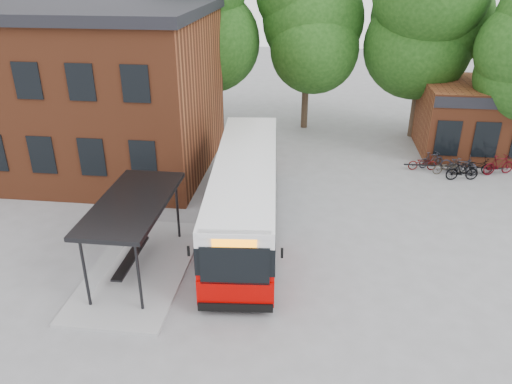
# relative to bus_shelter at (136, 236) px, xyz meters

# --- Properties ---
(ground) EXTENTS (100.00, 100.00, 0.00)m
(ground) POSITION_rel_bus_shelter_xyz_m (4.50, 1.00, -1.45)
(ground) COLOR slate
(station_building) EXTENTS (18.40, 10.40, 8.50)m
(station_building) POSITION_rel_bus_shelter_xyz_m (-8.50, 10.00, 2.80)
(station_building) COLOR brown
(station_building) RESTS_ON ground
(bus_shelter) EXTENTS (3.60, 7.00, 2.90)m
(bus_shelter) POSITION_rel_bus_shelter_xyz_m (0.00, 0.00, 0.00)
(bus_shelter) COLOR black
(bus_shelter) RESTS_ON ground
(bike_rail) EXTENTS (5.20, 0.10, 0.38)m
(bike_rail) POSITION_rel_bus_shelter_xyz_m (13.78, 11.00, -1.26)
(bike_rail) COLOR black
(bike_rail) RESTS_ON ground
(tree_0) EXTENTS (7.92, 7.92, 11.00)m
(tree_0) POSITION_rel_bus_shelter_xyz_m (-1.50, 17.00, 4.05)
(tree_0) COLOR #173D10
(tree_0) RESTS_ON ground
(tree_1) EXTENTS (7.92, 7.92, 10.40)m
(tree_1) POSITION_rel_bus_shelter_xyz_m (5.50, 18.00, 3.75)
(tree_1) COLOR #173D10
(tree_1) RESTS_ON ground
(tree_2) EXTENTS (7.92, 7.92, 11.00)m
(tree_2) POSITION_rel_bus_shelter_xyz_m (12.50, 17.00, 4.05)
(tree_2) COLOR #173D10
(tree_2) RESTS_ON ground
(city_bus) EXTENTS (3.58, 12.30, 3.08)m
(city_bus) POSITION_rel_bus_shelter_xyz_m (3.49, 3.75, 0.09)
(city_bus) COLOR #AE0100
(city_bus) RESTS_ON ground
(bicycle_0) EXTENTS (1.60, 0.69, 0.82)m
(bicycle_0) POSITION_rel_bus_shelter_xyz_m (12.19, 11.18, -1.04)
(bicycle_0) COLOR #4E0C0B
(bicycle_0) RESTS_ON ground
(bicycle_1) EXTENTS (1.56, 1.00, 0.91)m
(bicycle_1) POSITION_rel_bus_shelter_xyz_m (12.72, 11.60, -0.99)
(bicycle_1) COLOR #23242C
(bicycle_1) RESTS_ON ground
(bicycle_2) EXTENTS (1.57, 0.71, 0.80)m
(bicycle_2) POSITION_rel_bus_shelter_xyz_m (13.38, 10.70, -1.05)
(bicycle_2) COLOR #3F3A2F
(bicycle_2) RESTS_ON ground
(bicycle_3) EXTENTS (1.76, 0.73, 1.03)m
(bicycle_3) POSITION_rel_bus_shelter_xyz_m (13.98, 10.01, -0.94)
(bicycle_3) COLOR black
(bicycle_3) RESTS_ON ground
(bicycle_4) EXTENTS (1.97, 1.17, 0.98)m
(bicycle_4) POSITION_rel_bus_shelter_xyz_m (14.06, 11.09, -0.96)
(bicycle_4) COLOR #21222C
(bicycle_4) RESTS_ON ground
(bicycle_5) EXTENTS (1.61, 0.80, 0.93)m
(bicycle_5) POSITION_rel_bus_shelter_xyz_m (14.19, 10.73, -0.99)
(bicycle_5) COLOR #26262B
(bicycle_5) RESTS_ON ground
(bicycle_6) EXTENTS (1.81, 0.77, 0.93)m
(bicycle_6) POSITION_rel_bus_shelter_xyz_m (14.94, 10.96, -0.99)
(bicycle_6) COLOR black
(bicycle_6) RESTS_ON ground
(bicycle_7) EXTENTS (1.90, 1.12, 1.10)m
(bicycle_7) POSITION_rel_bus_shelter_xyz_m (16.10, 11.02, -0.90)
(bicycle_7) COLOR #41060D
(bicycle_7) RESTS_ON ground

